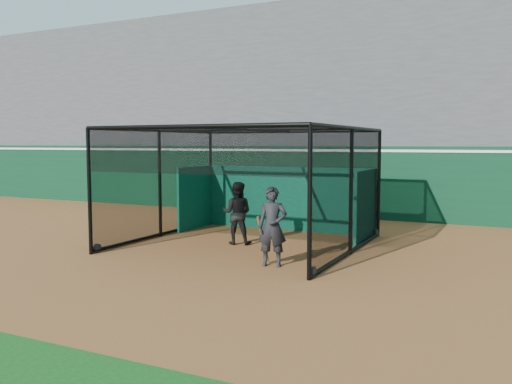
% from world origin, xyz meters
% --- Properties ---
extents(ground, '(120.00, 120.00, 0.00)m').
position_xyz_m(ground, '(0.00, 0.00, 0.00)').
color(ground, brown).
rests_on(ground, ground).
extents(outfield_wall, '(50.00, 0.50, 2.50)m').
position_xyz_m(outfield_wall, '(0.00, 8.50, 1.29)').
color(outfield_wall, '#09331C').
rests_on(outfield_wall, ground).
extents(grandstand, '(50.00, 7.85, 8.95)m').
position_xyz_m(grandstand, '(0.00, 12.27, 4.48)').
color(grandstand, '#4C4C4F').
rests_on(grandstand, ground).
extents(batting_cage, '(5.54, 5.55, 2.95)m').
position_xyz_m(batting_cage, '(0.50, 2.33, 1.47)').
color(batting_cage, black).
rests_on(batting_cage, ground).
extents(batter, '(0.92, 0.80, 1.61)m').
position_xyz_m(batter, '(0.24, 2.26, 0.81)').
color(batter, black).
rests_on(batter, ground).
extents(on_deck_player, '(0.70, 0.56, 1.69)m').
position_xyz_m(on_deck_player, '(2.11, 0.35, 0.84)').
color(on_deck_player, black).
rests_on(on_deck_player, ground).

